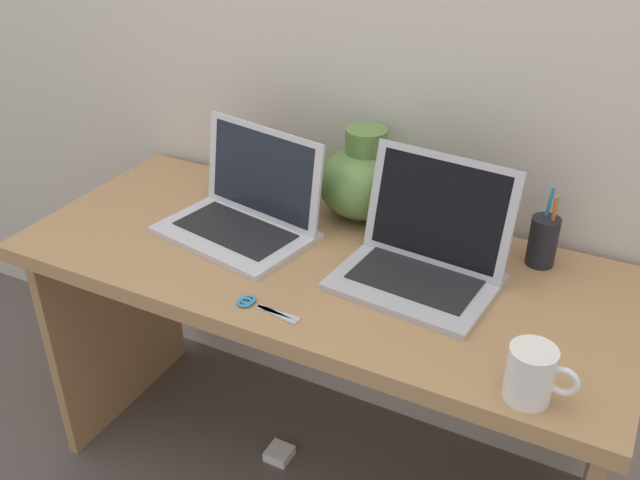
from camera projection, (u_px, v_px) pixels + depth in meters
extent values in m
plane|color=#564C47|center=(320.00, 474.00, 2.01)|extent=(6.00, 6.00, 0.00)
cube|color=beige|center=(388.00, 13.00, 1.66)|extent=(4.40, 0.04, 2.40)
cube|color=#AD7F51|center=(320.00, 266.00, 1.66)|extent=(1.43, 0.61, 0.04)
cube|color=#AD7F51|center=(117.00, 312.00, 2.10)|extent=(0.03, 0.52, 0.68)
cube|color=#AD7F51|center=(592.00, 478.00, 1.57)|extent=(0.03, 0.52, 0.68)
cube|color=silver|center=(236.00, 232.00, 1.74)|extent=(0.40, 0.31, 0.01)
cube|color=black|center=(235.00, 229.00, 1.73)|extent=(0.31, 0.20, 0.00)
cube|color=silver|center=(262.00, 173.00, 1.75)|extent=(0.36, 0.11, 0.23)
cube|color=black|center=(262.00, 173.00, 1.75)|extent=(0.32, 0.10, 0.20)
cube|color=#B2B2B7|center=(415.00, 281.00, 1.55)|extent=(0.36, 0.29, 0.01)
cube|color=black|center=(416.00, 278.00, 1.55)|extent=(0.28, 0.18, 0.00)
cube|color=#B2B2B7|center=(439.00, 211.00, 1.56)|extent=(0.34, 0.10, 0.25)
cube|color=black|center=(439.00, 211.00, 1.56)|extent=(0.30, 0.09, 0.22)
ellipsoid|color=#5B843D|center=(365.00, 182.00, 1.79)|extent=(0.24, 0.24, 0.18)
cylinder|color=#5B843D|center=(366.00, 141.00, 1.73)|extent=(0.10, 0.10, 0.06)
cylinder|color=white|center=(530.00, 374.00, 1.22)|extent=(0.08, 0.08, 0.11)
torus|color=white|center=(563.00, 381.00, 1.20)|extent=(0.06, 0.01, 0.06)
cylinder|color=black|center=(543.00, 241.00, 1.60)|extent=(0.06, 0.06, 0.12)
cylinder|color=orange|center=(552.00, 224.00, 1.57)|extent=(0.01, 0.02, 0.14)
cylinder|color=#338CBF|center=(546.00, 218.00, 1.58)|extent=(0.02, 0.01, 0.15)
cylinder|color=#4CA566|center=(552.00, 223.00, 1.58)|extent=(0.02, 0.02, 0.14)
cube|color=#B7B7BC|center=(278.00, 313.00, 1.46)|extent=(0.10, 0.01, 0.00)
cube|color=#B7B7BC|center=(277.00, 315.00, 1.46)|extent=(0.10, 0.03, 0.00)
torus|color=#338CBF|center=(245.00, 302.00, 1.49)|extent=(0.04, 0.03, 0.01)
torus|color=#338CBF|center=(248.00, 300.00, 1.50)|extent=(0.04, 0.04, 0.01)
cube|color=white|center=(279.00, 454.00, 2.05)|extent=(0.07, 0.07, 0.03)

